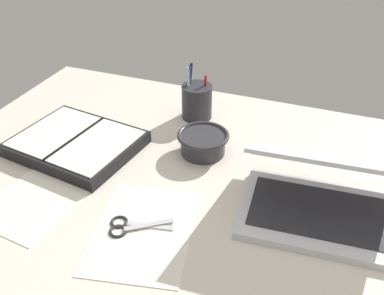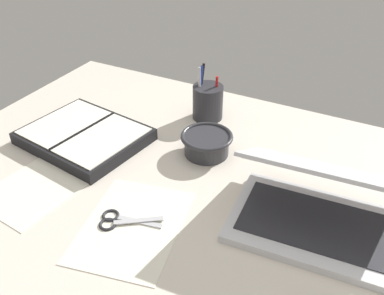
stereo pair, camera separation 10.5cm
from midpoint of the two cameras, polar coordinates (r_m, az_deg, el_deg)
desk_top at (r=104.81cm, az=2.41°, el=-5.56°), size 140.00×100.00×2.00cm
laptop at (r=96.50cm, az=19.64°, el=-7.57°), size 37.09×30.29×17.99cm
bowl at (r=113.43cm, az=4.61°, el=0.52°), size 13.94×13.94×5.92cm
pen_cup at (r=128.93cm, az=4.43°, el=6.03°), size 9.10×9.10×16.55cm
planner at (r=121.21cm, az=-11.79°, el=1.44°), size 34.83×29.63×3.82cm
scissors at (r=95.13cm, az=-6.84°, el=-9.74°), size 13.92×9.40×0.80cm
paper_sheet_front at (r=93.95cm, az=-4.79°, el=-10.50°), size 25.78×31.57×0.16cm
paper_sheet_beside_planner at (r=108.87cm, az=-16.68°, el=-4.76°), size 21.76×29.39×0.16cm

